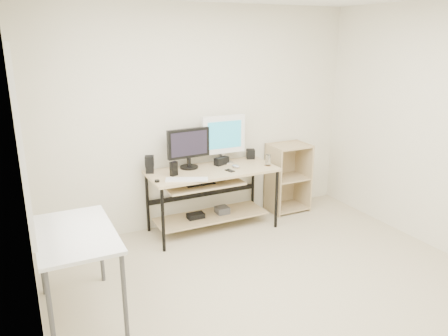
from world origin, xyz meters
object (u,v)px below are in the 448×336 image
white_imac (224,136)px  audio_controller (174,169)px  side_table (76,241)px  black_monitor (189,146)px  shelf_unit (286,177)px  desk (210,187)px

white_imac → audio_controller: (-0.72, -0.23, -0.26)m
side_table → black_monitor: 1.95m
side_table → shelf_unit: bearing=23.3°
side_table → white_imac: bearing=33.2°
desk → black_monitor: 0.55m
side_table → white_imac: size_ratio=1.72×
shelf_unit → black_monitor: size_ratio=1.74×
black_monitor → shelf_unit: bearing=-4.0°
shelf_unit → audio_controller: bearing=-173.5°
white_imac → side_table: bearing=-145.2°
side_table → shelf_unit: (2.83, 1.22, -0.22)m
shelf_unit → audio_controller: 1.68m
desk → shelf_unit: 1.19m
desk → black_monitor: size_ratio=2.90×
desk → side_table: size_ratio=1.50×
desk → audio_controller: size_ratio=9.29×
side_table → black_monitor: bearing=40.2°
black_monitor → white_imac: size_ratio=0.89×
side_table → shelf_unit: 3.09m
desk → audio_controller: bearing=-176.8°
side_table → shelf_unit: size_ratio=1.11×
desk → audio_controller: audio_controller is taller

